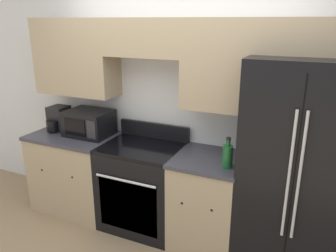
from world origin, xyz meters
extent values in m
plane|color=#937A5B|center=(0.00, 0.00, 0.00)|extent=(12.00, 12.00, 0.00)
cube|color=silver|center=(0.00, 0.66, 1.30)|extent=(8.00, 0.06, 2.60)
cube|color=tan|center=(-1.14, 0.46, 1.72)|extent=(0.91, 0.33, 0.79)
cube|color=tan|center=(-0.29, 0.46, 1.94)|extent=(0.80, 0.33, 0.36)
cube|color=tan|center=(0.85, 0.46, 1.72)|extent=(1.49, 0.33, 0.79)
cube|color=tan|center=(-1.14, 0.31, 0.43)|extent=(0.91, 0.62, 0.86)
cube|color=#383842|center=(-1.14, 0.31, 0.88)|extent=(0.93, 0.64, 0.03)
sphere|color=black|center=(-1.35, 0.00, 0.56)|extent=(0.03, 0.03, 0.03)
sphere|color=black|center=(-0.94, 0.00, 0.56)|extent=(0.03, 0.03, 0.03)
cube|color=tan|center=(0.41, 0.31, 0.43)|extent=(0.60, 0.62, 0.86)
cube|color=#383842|center=(0.41, 0.31, 0.88)|extent=(0.63, 0.64, 0.03)
sphere|color=black|center=(0.27, 0.00, 0.56)|extent=(0.03, 0.03, 0.03)
sphere|color=black|center=(0.55, 0.00, 0.56)|extent=(0.03, 0.03, 0.03)
cube|color=black|center=(-0.29, 0.31, 0.43)|extent=(0.80, 0.62, 0.86)
cube|color=black|center=(-0.29, 0.01, 0.38)|extent=(0.64, 0.01, 0.55)
cube|color=black|center=(-0.29, 0.31, 0.88)|extent=(0.80, 0.62, 0.04)
cube|color=black|center=(-0.29, 0.59, 0.98)|extent=(0.80, 0.04, 0.16)
cylinder|color=silver|center=(-0.29, -0.02, 0.67)|extent=(0.64, 0.02, 0.02)
cube|color=black|center=(1.15, 0.37, 0.92)|extent=(0.88, 0.74, 1.83)
cube|color=black|center=(1.15, 0.00, 0.92)|extent=(0.01, 0.01, 1.69)
cylinder|color=#B7B7BC|center=(1.12, -0.02, 1.01)|extent=(0.02, 0.02, 1.01)
cylinder|color=#B7B7BC|center=(1.19, -0.02, 1.01)|extent=(0.02, 0.02, 1.01)
cube|color=black|center=(-0.97, 0.38, 1.03)|extent=(0.48, 0.37, 0.27)
cube|color=black|center=(-1.01, 0.19, 1.03)|extent=(0.26, 0.01, 0.18)
cube|color=#262628|center=(-0.80, 0.19, 1.03)|extent=(0.10, 0.01, 0.19)
cylinder|color=#195928|center=(0.61, 0.18, 0.99)|extent=(0.08, 0.08, 0.19)
cylinder|color=#195928|center=(0.61, 0.18, 1.12)|extent=(0.04, 0.04, 0.05)
cylinder|color=black|center=(0.61, 0.18, 1.15)|extent=(0.04, 0.04, 0.02)
cube|color=black|center=(-1.41, 0.40, 1.03)|extent=(0.20, 0.21, 0.27)
cylinder|color=black|center=(-1.41, 0.29, 0.97)|extent=(0.14, 0.14, 0.12)
camera|label=1|loc=(1.20, -2.35, 2.09)|focal=35.00mm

